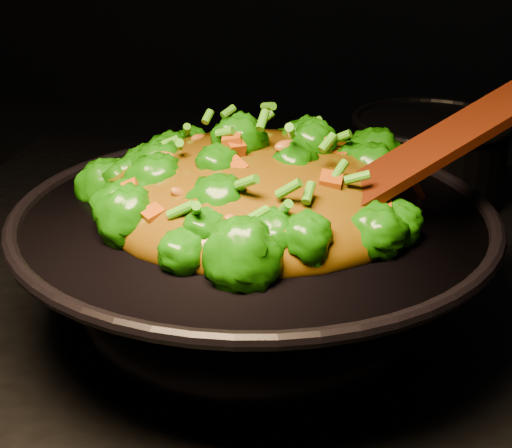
# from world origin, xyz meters

# --- Properties ---
(wok) EXTENTS (0.51, 0.51, 0.12)m
(wok) POSITION_xyz_m (-0.12, -0.10, 0.96)
(wok) COLOR black
(wok) RESTS_ON stovetop
(stir_fry) EXTENTS (0.37, 0.37, 0.11)m
(stir_fry) POSITION_xyz_m (-0.12, -0.08, 1.08)
(stir_fry) COLOR #165F06
(stir_fry) RESTS_ON wok
(spatula) EXTENTS (0.30, 0.23, 0.14)m
(spatula) POSITION_xyz_m (0.03, -0.09, 1.08)
(spatula) COLOR #331504
(spatula) RESTS_ON wok
(back_pot) EXTENTS (0.22, 0.22, 0.12)m
(back_pot) POSITION_xyz_m (0.06, 0.28, 0.96)
(back_pot) COLOR black
(back_pot) RESTS_ON stovetop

